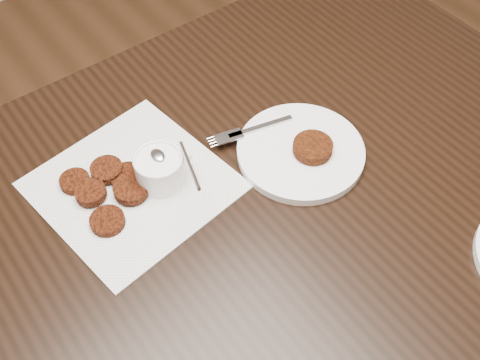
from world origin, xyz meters
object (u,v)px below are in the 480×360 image
Objects in this scene: table at (230,311)px; napkin at (133,185)px; sauce_ramekin at (157,157)px; plate_with_patty at (301,148)px.

table is 0.41m from napkin.
table is at bearing -65.51° from sauce_ramekin.
napkin is at bearing 125.68° from table.
plate_with_patty is at bearing -22.80° from sauce_ramekin.
napkin is (-0.10, 0.13, 0.38)m from table.
sauce_ramekin is (-0.05, 0.12, 0.44)m from table.
sauce_ramekin reaches higher than napkin.
plate_with_patty is (0.27, -0.11, 0.01)m from napkin.
table is 6.29× the size of plate_with_patty.
plate_with_patty is at bearing 6.59° from table.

